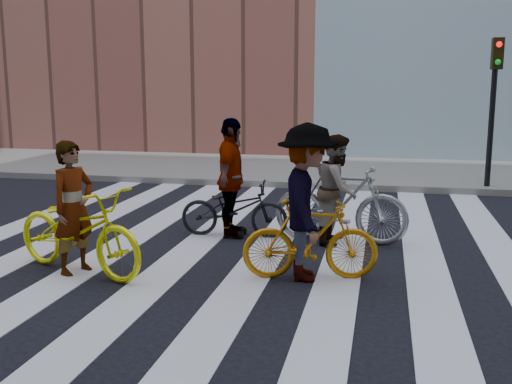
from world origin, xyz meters
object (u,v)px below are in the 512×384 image
(bike_yellow_right, at_px, (310,240))
(rider_rear, at_px, (231,178))
(bike_silver_mid, at_px, (340,203))
(rider_mid, at_px, (337,189))
(bike_dark_rear, at_px, (234,209))
(rider_left, at_px, (73,208))
(rider_right, at_px, (307,203))
(traffic_signal, at_px, (494,88))
(bike_yellow_left, at_px, (78,230))

(bike_yellow_right, distance_m, rider_rear, 2.38)
(bike_silver_mid, xyz_separation_m, rider_mid, (-0.05, 0.00, 0.21))
(bike_dark_rear, height_order, rider_rear, rider_rear)
(rider_rear, bearing_deg, rider_mid, -93.44)
(bike_dark_rear, height_order, rider_mid, rider_mid)
(bike_silver_mid, height_order, bike_yellow_right, bike_silver_mid)
(rider_left, relative_size, rider_mid, 1.03)
(bike_dark_rear, height_order, rider_right, rider_right)
(traffic_signal, bearing_deg, bike_yellow_right, -115.10)
(rider_rear, bearing_deg, bike_silver_mid, -93.44)
(bike_yellow_left, bearing_deg, rider_right, -62.07)
(bike_dark_rear, bearing_deg, traffic_signal, -46.97)
(bike_yellow_right, distance_m, rider_right, 0.47)
(bike_yellow_right, bearing_deg, traffic_signal, -36.13)
(bike_silver_mid, relative_size, rider_left, 1.20)
(bike_yellow_right, bearing_deg, rider_left, 86.34)
(bike_silver_mid, height_order, rider_left, rider_left)
(traffic_signal, distance_m, bike_silver_mid, 5.82)
(traffic_signal, relative_size, bike_silver_mid, 1.63)
(bike_yellow_right, relative_size, rider_right, 0.87)
(rider_right, bearing_deg, rider_mid, -18.22)
(bike_yellow_right, xyz_separation_m, rider_mid, (0.18, 1.83, 0.32))
(rider_mid, bearing_deg, bike_yellow_left, 132.25)
(rider_left, bearing_deg, bike_yellow_left, -69.69)
(bike_yellow_left, distance_m, rider_right, 2.91)
(bike_yellow_right, relative_size, rider_mid, 1.02)
(bike_yellow_left, xyz_separation_m, rider_right, (2.86, 0.38, 0.40))
(rider_mid, height_order, rider_right, rider_right)
(bike_dark_rear, distance_m, rider_left, 2.71)
(bike_yellow_right, distance_m, bike_dark_rear, 2.31)
(bike_yellow_left, height_order, bike_yellow_right, bike_yellow_left)
(rider_left, bearing_deg, traffic_signal, -20.58)
(bike_dark_rear, bearing_deg, rider_mid, -93.43)
(bike_dark_rear, xyz_separation_m, rider_rear, (-0.05, 0.00, 0.49))
(rider_rear, bearing_deg, traffic_signal, -47.29)
(rider_mid, bearing_deg, traffic_signal, -24.67)
(bike_yellow_left, height_order, bike_dark_rear, bike_yellow_left)
(bike_silver_mid, height_order, rider_mid, rider_mid)
(bike_yellow_left, height_order, bike_silver_mid, bike_silver_mid)
(rider_left, bearing_deg, rider_mid, -34.57)
(bike_silver_mid, relative_size, bike_yellow_right, 1.22)
(bike_silver_mid, bearing_deg, rider_left, 131.39)
(traffic_signal, relative_size, rider_mid, 2.02)
(bike_yellow_left, distance_m, rider_mid, 3.81)
(bike_dark_rear, xyz_separation_m, rider_right, (1.38, -1.82, 0.52))
(bike_yellow_right, height_order, rider_right, rider_right)
(bike_yellow_right, bearing_deg, rider_mid, -16.67)
(rider_left, bearing_deg, bike_silver_mid, -34.99)
(rider_left, xyz_separation_m, rider_rear, (1.48, 2.20, 0.09))
(bike_silver_mid, bearing_deg, rider_mid, 96.69)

